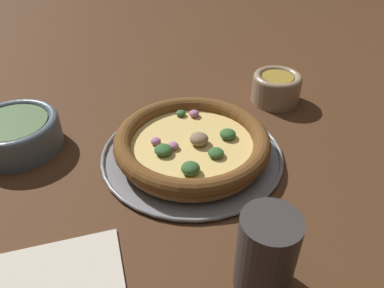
% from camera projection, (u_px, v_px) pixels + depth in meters
% --- Properties ---
extents(ground_plane, '(3.00, 3.00, 0.00)m').
position_uv_depth(ground_plane, '(192.00, 156.00, 0.66)').
color(ground_plane, '#4C2D19').
extents(pizza_tray, '(0.32, 0.32, 0.01)m').
position_uv_depth(pizza_tray, '(192.00, 154.00, 0.65)').
color(pizza_tray, gray).
rests_on(pizza_tray, ground_plane).
extents(pizza, '(0.27, 0.27, 0.04)m').
position_uv_depth(pizza, '(192.00, 143.00, 0.64)').
color(pizza, '#BC7F42').
rests_on(pizza, pizza_tray).
extents(bowl_near, '(0.10, 0.10, 0.06)m').
position_uv_depth(bowl_near, '(276.00, 87.00, 0.79)').
color(bowl_near, '#9E8466').
rests_on(bowl_near, ground_plane).
extents(bowl_far, '(0.15, 0.15, 0.06)m').
position_uv_depth(bowl_far, '(16.00, 132.00, 0.66)').
color(bowl_far, slate).
rests_on(bowl_far, ground_plane).
extents(drinking_cup, '(0.07, 0.07, 0.11)m').
position_uv_depth(drinking_cup, '(266.00, 254.00, 0.42)').
color(drinking_cup, '#383333').
rests_on(drinking_cup, ground_plane).
extents(napkin, '(0.17, 0.14, 0.01)m').
position_uv_depth(napkin, '(56.00, 284.00, 0.45)').
color(napkin, beige).
rests_on(napkin, ground_plane).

